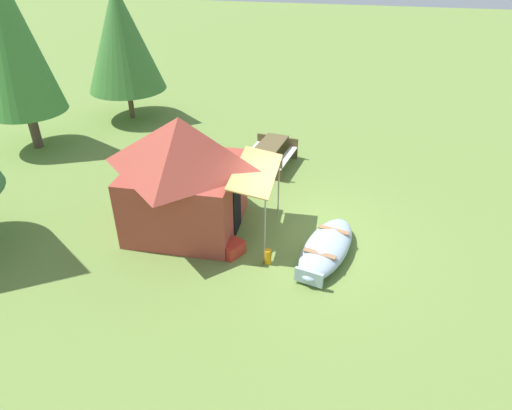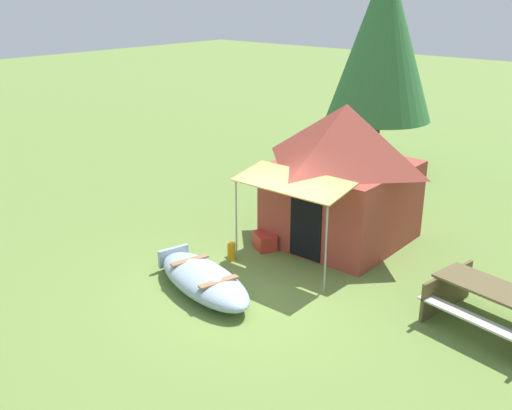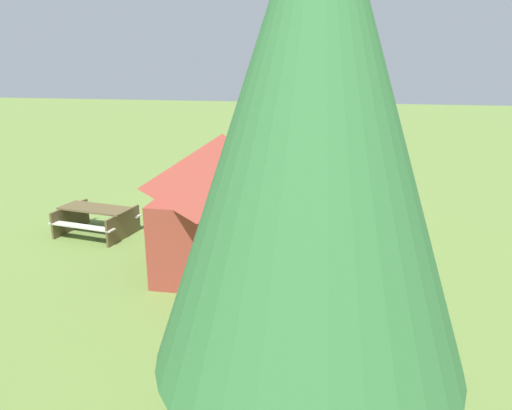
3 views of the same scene
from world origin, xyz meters
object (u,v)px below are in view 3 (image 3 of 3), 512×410
pine_tree_back_left (314,131)px  picnic_table (96,218)px  cooler_box (277,241)px  fuel_can (287,228)px  canvas_cabin_tent (224,201)px  beached_rowboat (274,210)px

pine_tree_back_left → picnic_table: bearing=-47.6°
cooler_box → pine_tree_back_left: pine_tree_back_left is taller
fuel_can → pine_tree_back_left: pine_tree_back_left is taller
canvas_cabin_tent → cooler_box: bearing=-123.5°
picnic_table → fuel_can: size_ratio=5.59×
picnic_table → fuel_can: bearing=-170.0°
canvas_cabin_tent → pine_tree_back_left: size_ratio=0.61×
beached_rowboat → pine_tree_back_left: (-1.66, 9.01, 3.70)m
picnic_table → pine_tree_back_left: bearing=132.4°
cooler_box → picnic_table: bearing=-0.0°
beached_rowboat → pine_tree_back_left: size_ratio=0.45×
picnic_table → cooler_box: bearing=180.0°
canvas_cabin_tent → cooler_box: canvas_cabin_tent is taller
picnic_table → cooler_box: 4.93m
pine_tree_back_left → cooler_box: bearing=-79.4°
picnic_table → pine_tree_back_left: 9.81m
picnic_table → fuel_can: 5.15m
pine_tree_back_left → canvas_cabin_tent: bearing=-67.1°
beached_rowboat → canvas_cabin_tent: canvas_cabin_tent is taller
cooler_box → fuel_can: fuel_can is taller
picnic_table → beached_rowboat: bearing=-153.8°
beached_rowboat → canvas_cabin_tent: bearing=81.2°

